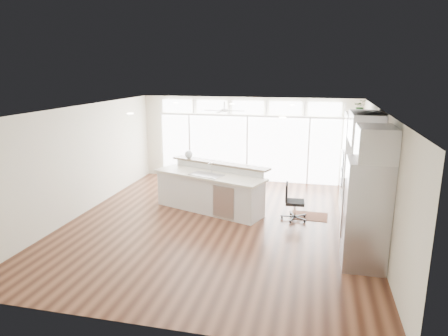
# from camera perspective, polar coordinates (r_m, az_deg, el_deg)

# --- Properties ---
(floor) EXTENTS (7.00, 8.00, 0.02)m
(floor) POSITION_cam_1_polar(r_m,az_deg,el_deg) (9.53, -0.86, -8.00)
(floor) COLOR #3C1E12
(floor) RESTS_ON ground
(ceiling) EXTENTS (7.00, 8.00, 0.02)m
(ceiling) POSITION_cam_1_polar(r_m,az_deg,el_deg) (8.89, -0.93, 8.44)
(ceiling) COLOR silver
(ceiling) RESTS_ON wall_back
(wall_back) EXTENTS (7.00, 0.04, 2.70)m
(wall_back) POSITION_cam_1_polar(r_m,az_deg,el_deg) (12.95, 3.41, 4.11)
(wall_back) COLOR beige
(wall_back) RESTS_ON floor
(wall_front) EXTENTS (7.00, 0.04, 2.70)m
(wall_front) POSITION_cam_1_polar(r_m,az_deg,el_deg) (5.52, -11.17, -9.82)
(wall_front) COLOR beige
(wall_front) RESTS_ON floor
(wall_left) EXTENTS (0.04, 8.00, 2.70)m
(wall_left) POSITION_cam_1_polar(r_m,az_deg,el_deg) (10.51, -19.75, 1.01)
(wall_left) COLOR beige
(wall_left) RESTS_ON floor
(wall_right) EXTENTS (0.04, 8.00, 2.70)m
(wall_right) POSITION_cam_1_polar(r_m,az_deg,el_deg) (8.96, 21.38, -1.27)
(wall_right) COLOR beige
(wall_right) RESTS_ON floor
(glass_wall) EXTENTS (5.80, 0.06, 2.08)m
(glass_wall) POSITION_cam_1_polar(r_m,az_deg,el_deg) (12.95, 3.35, 2.76)
(glass_wall) COLOR white
(glass_wall) RESTS_ON wall_back
(transom_row) EXTENTS (5.90, 0.06, 0.40)m
(transom_row) POSITION_cam_1_polar(r_m,az_deg,el_deg) (12.76, 3.43, 8.63)
(transom_row) COLOR white
(transom_row) RESTS_ON wall_back
(desk_window) EXTENTS (0.04, 0.85, 0.85)m
(desk_window) POSITION_cam_1_polar(r_m,az_deg,el_deg) (9.20, 21.00, 0.43)
(desk_window) COLOR white
(desk_window) RESTS_ON wall_right
(ceiling_fan) EXTENTS (1.16, 1.16, 0.32)m
(ceiling_fan) POSITION_cam_1_polar(r_m,az_deg,el_deg) (11.73, 0.04, 8.69)
(ceiling_fan) COLOR white
(ceiling_fan) RESTS_ON ceiling
(recessed_lights) EXTENTS (3.40, 3.00, 0.02)m
(recessed_lights) POSITION_cam_1_polar(r_m,az_deg,el_deg) (9.08, -0.62, 8.43)
(recessed_lights) COLOR beige
(recessed_lights) RESTS_ON ceiling
(oven_cabinet) EXTENTS (0.64, 1.20, 2.50)m
(oven_cabinet) POSITION_cam_1_polar(r_m,az_deg,el_deg) (10.68, 18.31, 0.77)
(oven_cabinet) COLOR silver
(oven_cabinet) RESTS_ON floor
(desk_nook) EXTENTS (0.72, 1.30, 0.76)m
(desk_nook) POSITION_cam_1_polar(r_m,az_deg,el_deg) (9.48, 18.40, -6.36)
(desk_nook) COLOR silver
(desk_nook) RESTS_ON floor
(upper_cabinets) EXTENTS (0.64, 1.30, 0.64)m
(upper_cabinets) POSITION_cam_1_polar(r_m,az_deg,el_deg) (9.02, 19.61, 5.48)
(upper_cabinets) COLOR silver
(upper_cabinets) RESTS_ON wall_right
(refrigerator) EXTENTS (0.76, 0.90, 2.00)m
(refrigerator) POSITION_cam_1_polar(r_m,az_deg,el_deg) (7.72, 19.62, -6.18)
(refrigerator) COLOR #A9A8AD
(refrigerator) RESTS_ON floor
(fridge_cabinet) EXTENTS (0.64, 0.90, 0.60)m
(fridge_cabinet) POSITION_cam_1_polar(r_m,az_deg,el_deg) (7.41, 20.89, 3.30)
(fridge_cabinet) COLOR silver
(fridge_cabinet) RESTS_ON wall_right
(framed_photos) EXTENTS (0.06, 0.22, 0.80)m
(framed_photos) POSITION_cam_1_polar(r_m,az_deg,el_deg) (9.83, 20.47, 0.40)
(framed_photos) COLOR black
(framed_photos) RESTS_ON wall_right
(kitchen_island) EXTENTS (3.19, 2.06, 1.18)m
(kitchen_island) POSITION_cam_1_polar(r_m,az_deg,el_deg) (10.22, -2.14, -2.91)
(kitchen_island) COLOR silver
(kitchen_island) RESTS_ON floor
(rug) EXTENTS (0.91, 0.68, 0.01)m
(rug) POSITION_cam_1_polar(r_m,az_deg,el_deg) (10.20, 12.09, -6.72)
(rug) COLOR #391B12
(rug) RESTS_ON floor
(office_chair) EXTENTS (0.49, 0.45, 0.90)m
(office_chair) POSITION_cam_1_polar(r_m,az_deg,el_deg) (9.78, 10.12, -4.80)
(office_chair) COLOR black
(office_chair) RESTS_ON floor
(fishbowl) EXTENTS (0.26, 0.26, 0.22)m
(fishbowl) POSITION_cam_1_polar(r_m,az_deg,el_deg) (10.90, -5.06, 1.94)
(fishbowl) COLOR silver
(fishbowl) RESTS_ON kitchen_island
(monitor) EXTENTS (0.11, 0.54, 0.45)m
(monitor) POSITION_cam_1_polar(r_m,az_deg,el_deg) (9.29, 18.19, -2.83)
(monitor) COLOR black
(monitor) RESTS_ON desk_nook
(keyboard) EXTENTS (0.14, 0.32, 0.02)m
(keyboard) POSITION_cam_1_polar(r_m,az_deg,el_deg) (9.33, 17.05, -4.05)
(keyboard) COLOR white
(keyboard) RESTS_ON desk_nook
(potted_plant) EXTENTS (0.31, 0.34, 0.26)m
(potted_plant) POSITION_cam_1_polar(r_m,az_deg,el_deg) (10.47, 18.88, 8.13)
(potted_plant) COLOR #2D5D28
(potted_plant) RESTS_ON oven_cabinet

